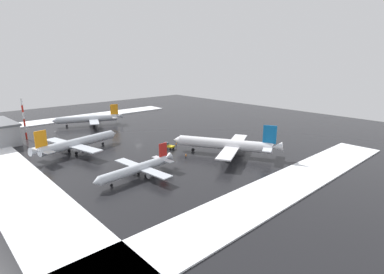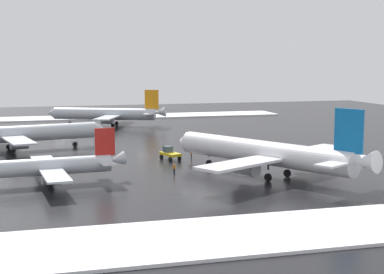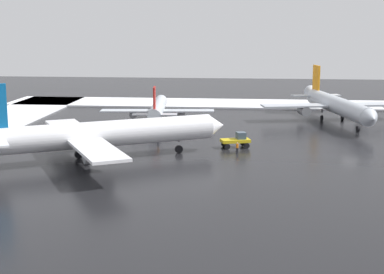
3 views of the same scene
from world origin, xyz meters
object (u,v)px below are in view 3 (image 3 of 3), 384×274
Objects in this scene: airplane_distant_tail at (336,105)px; pushback_tug at (237,140)px; airplane_parked_portside at (158,108)px; ground_crew_by_nose_gear at (237,147)px; ground_crew_near_tug at (158,137)px; airplane_foreground_jet at (98,134)px.

airplane_distant_tail is 33.22m from pushback_tug.
airplane_distant_tail is 36.09m from airplane_parked_portside.
airplane_parked_portside reaches higher than ground_crew_by_nose_gear.
pushback_tug is at bearing -48.15° from airplane_distant_tail.
pushback_tug reaches higher than ground_crew_near_tug.
airplane_distant_tail reaches higher than ground_crew_by_nose_gear.
ground_crew_by_nose_gear is at bearing -154.76° from airplane_parked_portside.
airplane_foreground_jet is 54.62m from airplane_distant_tail.
airplane_distant_tail reaches higher than airplane_parked_portside.
airplane_parked_portside reaches higher than ground_crew_near_tug.
ground_crew_by_nose_gear is at bearing -144.83° from ground_crew_near_tug.
airplane_foreground_jet reaches higher than airplane_distant_tail.
airplane_distant_tail is at bearing -90.80° from airplane_parked_portside.
airplane_parked_portside is 21.97m from ground_crew_near_tug.
airplane_parked_portside is 5.45× the size of pushback_tug.
pushback_tug is (19.43, 26.86, -2.21)m from airplane_distant_tail.
airplane_parked_portside is 32.85m from ground_crew_by_nose_gear.
airplane_parked_portside is 16.10× the size of ground_crew_near_tug.
airplane_foreground_jet is 7.19× the size of pushback_tug.
airplane_parked_portside is 29.18m from pushback_tug.
ground_crew_near_tug is at bearing 152.19° from pushback_tug.
ground_crew_by_nose_gear is (-16.68, 28.24, -1.73)m from airplane_parked_portside.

